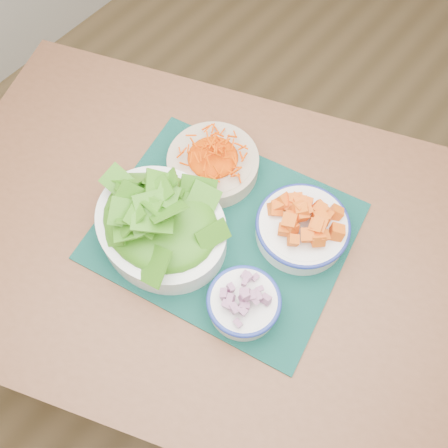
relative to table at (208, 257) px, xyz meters
name	(u,v)px	position (x,y,z in m)	size (l,w,h in m)	color
ground	(335,325)	(0.31, 0.28, -0.65)	(4.00, 4.00, 0.00)	olive
table	(208,257)	(0.00, 0.00, 0.00)	(1.40, 1.17, 0.75)	brown
placemat	(224,231)	(0.02, 0.04, 0.10)	(0.50, 0.41, 0.00)	#072B27
carrot_bowl	(213,161)	(-0.10, 0.14, 0.14)	(0.21, 0.21, 0.07)	#BEA98D
squash_bowl	(303,224)	(0.14, 0.13, 0.15)	(0.20, 0.20, 0.09)	white
lettuce_bowl	(160,222)	(-0.07, -0.05, 0.16)	(0.30, 0.26, 0.13)	white
onion_bowl	(244,302)	(0.15, -0.07, 0.14)	(0.15, 0.15, 0.07)	white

